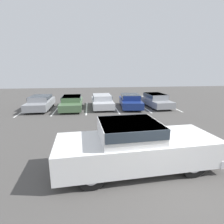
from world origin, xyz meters
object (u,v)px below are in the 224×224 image
(parked_sedan_c, at_px, (102,101))
(parked_sedan_d, at_px, (130,100))
(pickup_truck, at_px, (137,145))
(parked_sedan_b, at_px, (72,102))
(parked_sedan_e, at_px, (155,100))
(parked_sedan_a, at_px, (41,102))

(parked_sedan_c, bearing_deg, parked_sedan_d, 80.12)
(pickup_truck, distance_m, parked_sedan_b, 11.02)
(parked_sedan_b, height_order, parked_sedan_e, parked_sedan_e)
(parked_sedan_b, distance_m, parked_sedan_c, 2.80)
(parked_sedan_d, relative_size, parked_sedan_e, 0.95)
(parked_sedan_c, bearing_deg, parked_sedan_b, -86.89)
(parked_sedan_a, height_order, parked_sedan_b, parked_sedan_a)
(pickup_truck, bearing_deg, parked_sedan_d, 74.75)
(parked_sedan_d, bearing_deg, parked_sedan_b, -86.82)
(pickup_truck, height_order, parked_sedan_d, pickup_truck)
(parked_sedan_c, height_order, parked_sedan_e, parked_sedan_e)
(parked_sedan_b, xyz_separation_m, parked_sedan_e, (7.99, -0.03, 0.04))
(pickup_truck, bearing_deg, parked_sedan_b, 104.00)
(pickup_truck, distance_m, parked_sedan_c, 10.72)
(pickup_truck, height_order, parked_sedan_a, pickup_truck)
(parked_sedan_a, bearing_deg, parked_sedan_c, 88.51)
(parked_sedan_d, height_order, parked_sedan_e, parked_sedan_d)
(pickup_truck, xyz_separation_m, parked_sedan_e, (4.67, 10.48, -0.23))
(pickup_truck, distance_m, parked_sedan_a, 12.36)
(parked_sedan_a, distance_m, parked_sedan_c, 5.62)
(parked_sedan_a, relative_size, parked_sedan_e, 0.99)
(parked_sedan_a, distance_m, parked_sedan_b, 2.84)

